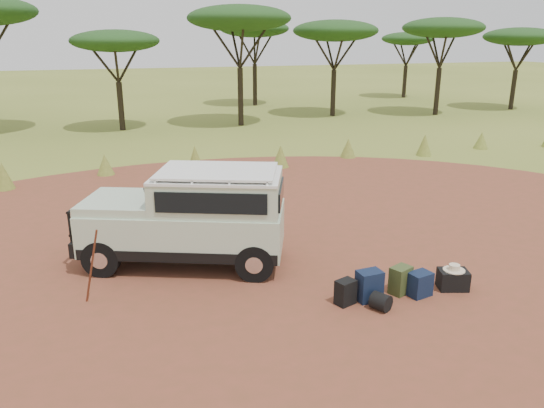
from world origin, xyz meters
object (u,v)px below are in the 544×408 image
object	(u,v)px
backpack_navy	(369,286)
walking_staff	(92,267)
backpack_olive	(400,280)
duffel_navy	(420,284)
safari_vehicle	(191,219)
hard_case	(453,280)
backpack_black	(345,292)

from	to	relation	value
backpack_navy	walking_staff	bearing A→B (deg)	159.62
backpack_navy	backpack_olive	world-z (taller)	backpack_navy
walking_staff	backpack_olive	world-z (taller)	walking_staff
duffel_navy	backpack_navy	bearing A→B (deg)	159.83
safari_vehicle	backpack_olive	distance (m)	4.28
hard_case	safari_vehicle	bearing A→B (deg)	166.54
backpack_navy	duffel_navy	xyz separation A→B (m)	(0.96, -0.12, -0.05)
backpack_navy	safari_vehicle	bearing A→B (deg)	132.59
hard_case	duffel_navy	bearing A→B (deg)	-159.26
backpack_olive	hard_case	size ratio (longest dim) A/B	0.99
backpack_olive	backpack_black	bearing A→B (deg)	159.66
walking_staff	backpack_black	bearing A→B (deg)	-66.66
duffel_navy	hard_case	bearing A→B (deg)	-9.45
safari_vehicle	walking_staff	xyz separation A→B (m)	(-1.94, -1.21, -0.26)
duffel_navy	hard_case	distance (m)	0.75
backpack_olive	hard_case	bearing A→B (deg)	-31.78
backpack_navy	backpack_olive	size ratio (longest dim) A/B	1.08
backpack_black	backpack_navy	distance (m)	0.47
backpack_black	backpack_olive	distance (m)	1.14
walking_staff	hard_case	bearing A→B (deg)	-61.43
walking_staff	backpack_navy	distance (m)	4.88
safari_vehicle	duffel_navy	bearing A→B (deg)	-14.22
backpack_black	duffel_navy	world-z (taller)	backpack_black
walking_staff	backpack_navy	size ratio (longest dim) A/B	2.62
backpack_black	backpack_navy	bearing A→B (deg)	-19.59
backpack_navy	backpack_olive	distance (m)	0.68
safari_vehicle	backpack_black	xyz separation A→B (m)	(2.26, -2.57, -0.75)
backpack_olive	duffel_navy	bearing A→B (deg)	-57.19
walking_staff	backpack_navy	bearing A→B (deg)	-64.94
safari_vehicle	backpack_navy	xyz separation A→B (m)	(2.72, -2.57, -0.69)
backpack_navy	hard_case	world-z (taller)	backpack_navy
backpack_black	duffel_navy	xyz separation A→B (m)	(1.42, -0.12, -0.00)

